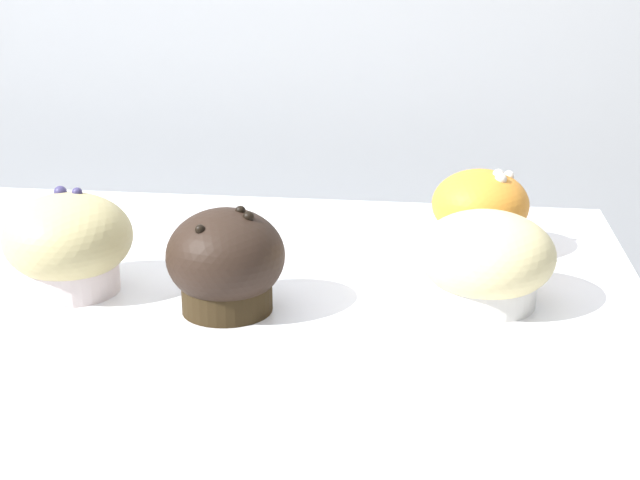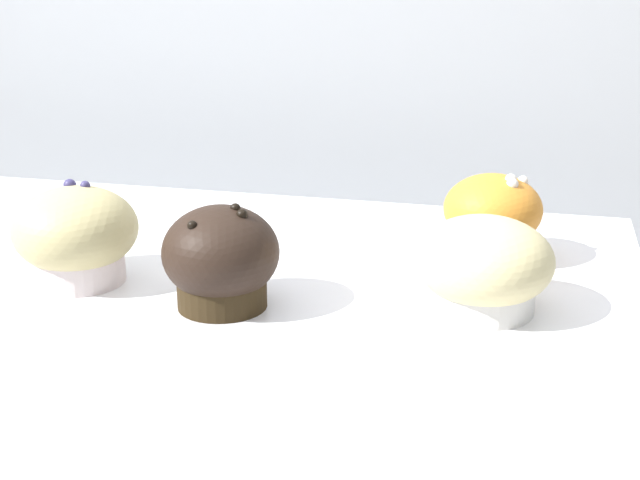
# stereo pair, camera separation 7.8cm
# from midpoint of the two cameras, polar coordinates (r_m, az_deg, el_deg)

# --- Properties ---
(wall_back) EXTENTS (3.20, 0.10, 1.80)m
(wall_back) POSITION_cam_midpoint_polar(r_m,az_deg,el_deg) (1.38, -7.25, 4.44)
(wall_back) COLOR #B2B7BC
(wall_back) RESTS_ON ground
(muffin_front_center) EXTENTS (0.11, 0.11, 0.09)m
(muffin_front_center) POSITION_cam_midpoint_polar(r_m,az_deg,el_deg) (0.82, -18.45, -0.30)
(muffin_front_center) COLOR silver
(muffin_front_center) RESTS_ON display_counter
(muffin_back_left) EXTENTS (0.12, 0.12, 0.08)m
(muffin_back_left) POSITION_cam_midpoint_polar(r_m,az_deg,el_deg) (0.76, 7.68, -1.37)
(muffin_back_left) COLOR silver
(muffin_back_left) RESTS_ON display_counter
(muffin_back_right) EXTENTS (0.10, 0.10, 0.09)m
(muffin_back_right) POSITION_cam_midpoint_polar(r_m,az_deg,el_deg) (0.88, 7.72, 1.78)
(muffin_back_right) COLOR #CB8437
(muffin_back_right) RESTS_ON display_counter
(muffin_front_left) EXTENTS (0.10, 0.10, 0.09)m
(muffin_front_left) POSITION_cam_midpoint_polar(r_m,az_deg,el_deg) (0.75, -9.05, -1.52)
(muffin_front_left) COLOR black
(muffin_front_left) RESTS_ON display_counter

